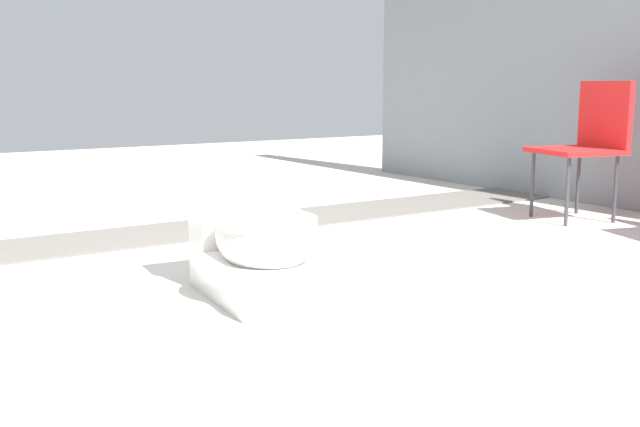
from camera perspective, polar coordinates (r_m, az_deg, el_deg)
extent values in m
plane|color=beige|center=(3.05, -2.86, -5.69)|extent=(14.00, 14.00, 0.00)
cube|color=#605B56|center=(4.41, -5.90, -0.82)|extent=(0.56, 8.00, 0.01)
cube|color=white|center=(2.92, -4.94, -4.71)|extent=(0.63, 0.40, 0.17)
ellipsoid|color=white|center=(2.79, -4.21, -1.68)|extent=(0.48, 0.40, 0.28)
cylinder|color=white|center=(2.78, -4.22, -0.55)|extent=(0.43, 0.43, 0.03)
cube|color=white|center=(3.07, -6.50, 0.44)|extent=(0.21, 0.36, 0.30)
cube|color=white|center=(3.04, -6.56, 3.56)|extent=(0.24, 0.38, 0.04)
cylinder|color=silver|center=(3.07, -5.17, 4.09)|extent=(0.02, 0.02, 0.01)
cube|color=red|center=(4.76, 18.86, 4.54)|extent=(0.53, 0.53, 0.03)
cube|color=red|center=(4.88, 20.88, 7.07)|extent=(0.44, 0.14, 0.40)
cylinder|color=#38383D|center=(4.55, 18.33, 1.58)|extent=(0.02, 0.02, 0.40)
cylinder|color=#38383D|center=(4.82, 15.88, 2.15)|extent=(0.02, 0.02, 0.40)
cylinder|color=#38383D|center=(4.77, 21.58, 1.74)|extent=(0.02, 0.02, 0.40)
cylinder|color=#38383D|center=(5.02, 19.06, 2.28)|extent=(0.02, 0.02, 0.40)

